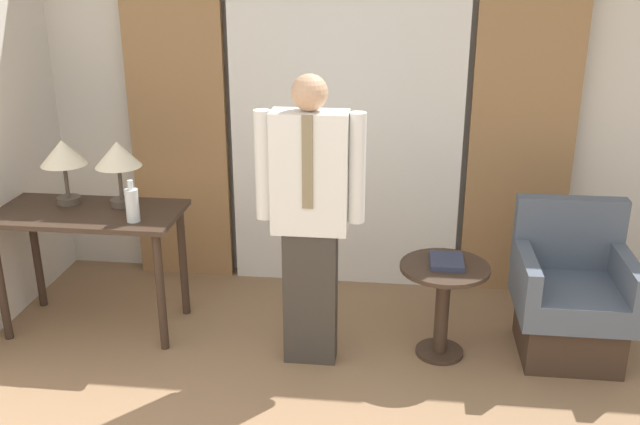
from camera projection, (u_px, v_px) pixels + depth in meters
wall_back at (348, 88)px, 4.75m from camera, size 10.00×0.06×2.70m
curtain_sheer_center at (346, 100)px, 4.65m from camera, size 1.53×0.06×2.58m
curtain_drape_left at (176, 97)px, 4.77m from camera, size 0.67×0.06×2.58m
curtain_drape_right at (525, 105)px, 4.52m from camera, size 0.67×0.06×2.58m
desk at (90, 230)px, 4.25m from camera, size 1.10×0.56×0.76m
table_lamp_left at (63, 156)px, 4.24m from camera, size 0.27×0.27×0.40m
table_lamp_right at (118, 158)px, 4.20m from camera, size 0.27×0.27×0.40m
bottle_near_edge at (132, 204)px, 4.01m from camera, size 0.08×0.08×0.24m
person at (310, 213)px, 3.81m from camera, size 0.58×0.20×1.63m
armchair at (570, 300)px, 4.07m from camera, size 0.62×0.61×0.88m
side_table at (443, 295)px, 4.03m from camera, size 0.50×0.50×0.56m
book at (447, 261)px, 3.98m from camera, size 0.18×0.23×0.03m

